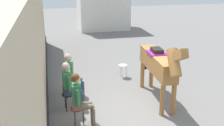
% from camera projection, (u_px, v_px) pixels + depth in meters
% --- Properties ---
extents(ground_plane, '(40.00, 40.00, 0.00)m').
position_uv_depth(ground_plane, '(111.00, 74.00, 10.42)').
color(ground_plane, slate).
extents(pub_facade_wall, '(0.34, 14.00, 3.40)m').
position_uv_depth(pub_facade_wall, '(38.00, 49.00, 7.99)').
color(pub_facade_wall, '#CCB793').
rests_on(pub_facade_wall, ground_plane).
extents(distant_cottage, '(3.40, 2.60, 3.50)m').
position_uv_depth(distant_cottage, '(103.00, 1.00, 18.11)').
color(distant_cottage, silver).
rests_on(distant_cottage, ground_plane).
extents(seated_visitor_near, '(0.61, 0.49, 1.39)m').
position_uv_depth(seated_visitor_near, '(80.00, 97.00, 6.72)').
color(seated_visitor_near, red).
rests_on(seated_visitor_near, ground_plane).
extents(seated_visitor_middle, '(0.61, 0.49, 1.39)m').
position_uv_depth(seated_visitor_middle, '(70.00, 84.00, 7.52)').
color(seated_visitor_middle, black).
rests_on(seated_visitor_middle, ground_plane).
extents(seated_visitor_far, '(0.61, 0.48, 1.39)m').
position_uv_depth(seated_visitor_far, '(71.00, 73.00, 8.27)').
color(seated_visitor_far, black).
rests_on(seated_visitor_far, ground_plane).
extents(saddled_horse_center, '(0.57, 3.00, 2.06)m').
position_uv_depth(saddled_horse_center, '(159.00, 64.00, 7.90)').
color(saddled_horse_center, '#9E6B38').
rests_on(saddled_horse_center, ground_plane).
extents(spare_stool_white, '(0.32, 0.32, 0.46)m').
position_uv_depth(spare_stool_white, '(123.00, 67.00, 9.99)').
color(spare_stool_white, white).
rests_on(spare_stool_white, ground_plane).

